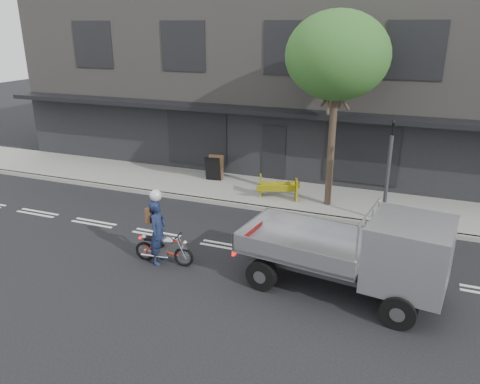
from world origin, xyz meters
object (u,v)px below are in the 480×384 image
flatbed_ute (388,253)px  traffic_light_pole (387,177)px  rider (158,232)px  motorcycle (164,248)px  construction_barrier (276,189)px  street_tree (337,56)px  sandwich_board (213,169)px

flatbed_ute → traffic_light_pole: bearing=102.7°
traffic_light_pole → rider: (-5.55, -4.92, -0.74)m
motorcycle → construction_barrier: size_ratio=1.18×
construction_barrier → rider: bearing=-107.2°
street_tree → traffic_light_pole: street_tree is taller
traffic_light_pole → motorcycle: (-5.40, -4.92, -1.19)m
street_tree → sandwich_board: size_ratio=6.65×
street_tree → sandwich_board: 6.82m
construction_barrier → sandwich_board: bearing=159.2°
traffic_light_pole → construction_barrier: 4.04m
sandwich_board → street_tree: bearing=-17.6°
flatbed_ute → street_tree: bearing=121.1°
street_tree → traffic_light_pole: 4.23m
motorcycle → rider: bearing=176.0°
street_tree → motorcycle: size_ratio=3.86×
construction_barrier → sandwich_board: 3.30m
flatbed_ute → rider: bearing=-170.5°
traffic_light_pole → construction_barrier: traffic_light_pole is taller
motorcycle → construction_barrier: bearing=70.3°
flatbed_ute → construction_barrier: size_ratio=3.45×
rider → construction_barrier: rider is taller
traffic_light_pole → flatbed_ute: size_ratio=0.69×
rider → street_tree: bearing=-35.6°
traffic_light_pole → rider: traffic_light_pole is taller
motorcycle → flatbed_ute: 5.89m
construction_barrier → motorcycle: bearing=-105.8°
street_tree → rider: street_tree is taller
rider → sandwich_board: size_ratio=1.80×
street_tree → sandwich_board: bearing=169.6°
street_tree → motorcycle: 8.25m
flatbed_ute → construction_barrier: bearing=136.4°
sandwich_board → rider: bearing=-85.5°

